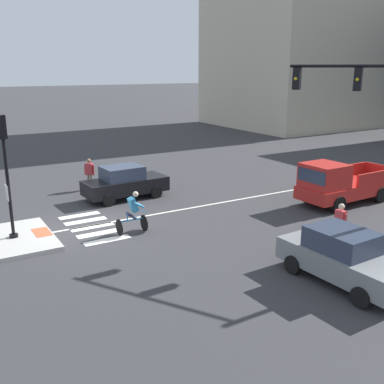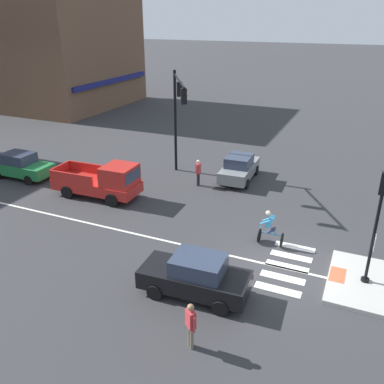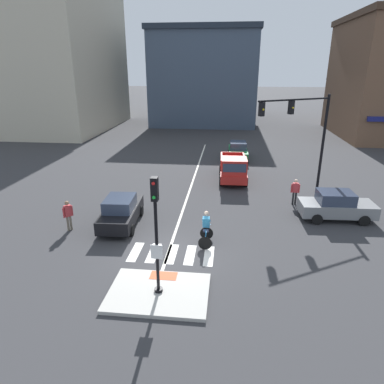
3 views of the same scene
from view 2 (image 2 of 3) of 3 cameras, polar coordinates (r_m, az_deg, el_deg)
name	(u,v)px [view 2 (image 2 of 3)]	position (r m, az deg, el deg)	size (l,w,h in m)	color
ground_plane	(284,266)	(18.06, 12.62, -9.95)	(300.00, 300.00, 0.00)	#333335
traffic_island	(364,282)	(17.88, 22.83, -11.50)	(3.82, 2.75, 0.15)	#B2AFA8
tactile_pad_front	(337,275)	(17.82, 19.55, -10.76)	(1.10, 0.60, 0.01)	#DB5B38
signal_pole	(378,219)	(16.52, 24.37, -3.39)	(0.44, 0.38, 4.56)	black
crosswalk_stripe_a	(278,289)	(16.62, 11.82, -13.11)	(0.44, 1.80, 0.01)	silver
crosswalk_stripe_b	(283,277)	(17.32, 12.47, -11.50)	(0.44, 1.80, 0.01)	silver
crosswalk_stripe_c	(287,266)	(18.04, 13.07, -10.03)	(0.44, 1.80, 0.01)	silver
crosswalk_stripe_d	(291,256)	(18.76, 13.61, -8.66)	(0.44, 1.80, 0.01)	silver
crosswalk_stripe_e	(295,247)	(19.50, 14.12, -7.39)	(0.44, 1.80, 0.01)	silver
lane_centre_line	(88,223)	(21.64, -14.30, -4.17)	(0.14, 28.00, 0.01)	silver
traffic_light_mast	(178,108)	(25.21, -2.01, 11.63)	(4.74, 2.96, 6.61)	black
building_corner_left	(51,41)	(51.68, -18.94, 19.25)	(15.34, 15.87, 14.05)	brown
car_green_eastbound_distant	(21,166)	(28.70, -22.68, 3.40)	(1.89, 4.13, 1.64)	#237A3D
car_grey_cross_right	(239,168)	(26.29, 6.59, 3.36)	(4.17, 1.98, 1.64)	slate
car_black_westbound_near	(196,276)	(15.61, 0.50, -11.57)	(2.02, 4.19, 1.64)	black
pickup_truck_red_eastbound_far	(103,182)	(24.02, -12.22, 1.42)	(2.17, 5.15, 2.08)	red
cyclist	(270,227)	(19.06, 10.77, -4.83)	(0.66, 1.09, 1.68)	black
pedestrian_at_curb_left	(191,322)	(13.36, -0.19, -17.65)	(0.40, 0.44, 1.67)	#6B6051
pedestrian_waiting_far_side	(198,171)	(25.15, 0.88, 2.99)	(0.55, 0.23, 1.67)	black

